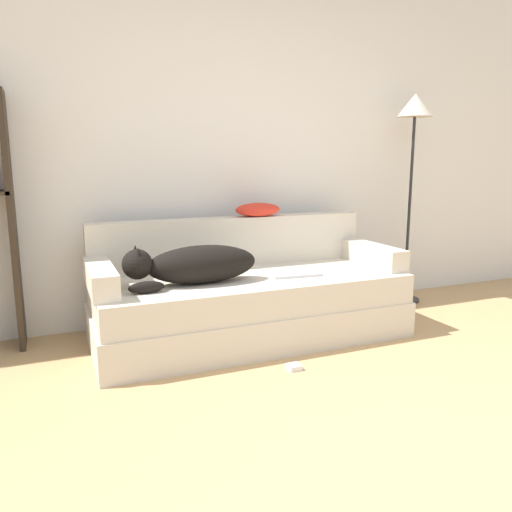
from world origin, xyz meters
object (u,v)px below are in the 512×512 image
at_px(dog, 193,265).
at_px(throw_pillow, 258,210).
at_px(couch, 251,307).
at_px(laptop, 293,273).
at_px(power_adapter, 294,367).
at_px(floor_lamp, 414,128).

bearing_deg(dog, throw_pillow, 34.76).
height_order(couch, throw_pillow, throw_pillow).
relative_size(laptop, power_adapter, 4.82).
xyz_separation_m(throw_pillow, power_adapter, (-0.17, -0.95, -0.83)).
bearing_deg(laptop, dog, -175.46).
bearing_deg(laptop, throw_pillow, 105.41).
height_order(couch, power_adapter, couch).
bearing_deg(laptop, couch, 167.23).
relative_size(laptop, throw_pillow, 1.04).
relative_size(couch, power_adapter, 28.07).
xyz_separation_m(couch, throw_pillow, (0.20, 0.35, 0.63)).
distance_m(couch, throw_pillow, 0.75).
xyz_separation_m(dog, throw_pillow, (0.62, 0.43, 0.28)).
bearing_deg(dog, laptop, -0.86).
relative_size(dog, throw_pillow, 2.45).
height_order(laptop, throw_pillow, throw_pillow).
height_order(floor_lamp, power_adapter, floor_lamp).
xyz_separation_m(floor_lamp, power_adapter, (-1.55, -0.93, -1.45)).
distance_m(couch, laptop, 0.37).
distance_m(dog, laptop, 0.71).
distance_m(dog, throw_pillow, 0.80).
bearing_deg(couch, floor_lamp, 11.74).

